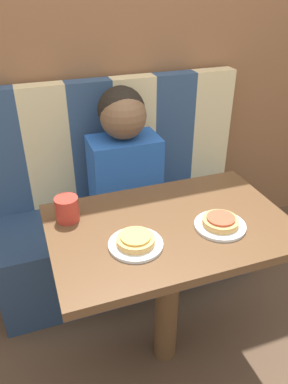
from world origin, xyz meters
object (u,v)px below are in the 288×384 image
Objects in this scene: plate_right at (220,226)px; pizza_right at (221,221)px; drinking_cup at (67,209)px; plate_left at (136,244)px; pizza_left at (136,240)px; person at (124,151)px.

pizza_right reaches higher than plate_right.
pizza_right is (-0.00, 0.00, 0.02)m from plate_right.
pizza_right is 0.56m from drinking_cup.
plate_right is (0.32, 0.00, 0.00)m from plate_left.
plate_left is at bearing -153.43° from pizza_left.
plate_left and plate_right have the same top height.
pizza_right reaches higher than plate_left.
person is 3.50× the size of plate_right.
person is at bearing 76.33° from pizza_left.
drinking_cup is (-0.35, -0.43, 0.00)m from person.
pizza_left is at bearing 180.00° from plate_right.
plate_left is (-0.16, -0.67, -0.04)m from person.
plate_right is 1.42× the size of pizza_right.
person is 0.69m from plate_right.
pizza_left is (0.00, 0.00, 0.02)m from plate_left.
plate_left is 1.00× the size of plate_right.
pizza_left is (-0.16, -0.67, -0.02)m from person.
drinking_cup reaches higher than plate_right.
person is at bearing 76.33° from plate_left.
pizza_left is at bearing 180.00° from pizza_right.
drinking_cup is (-0.51, 0.23, 0.02)m from pizza_right.
plate_left is 0.32m from pizza_right.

